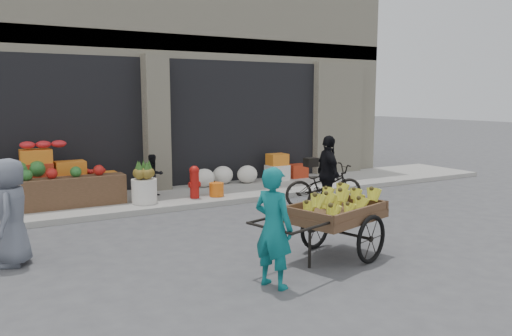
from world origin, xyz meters
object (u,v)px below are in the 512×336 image
bicycle (324,185)px  pineapple_bin (144,191)px  fire_hydrant (194,181)px  banana_cart (334,210)px  orange_bucket (216,190)px  vendor_woman (273,228)px  cyclist (328,174)px  seated_person (154,175)px  vendor_grey (11,212)px

bicycle → pineapple_bin: bearing=77.7°
pineapple_bin → fire_hydrant: bearing=-2.6°
fire_hydrant → bicycle: size_ratio=0.41×
fire_hydrant → banana_cart: banana_cart is taller
orange_bucket → bicycle: bicycle is taller
pineapple_bin → banana_cart: banana_cart is taller
fire_hydrant → orange_bucket: 0.55m
bicycle → orange_bucket: bearing=62.6°
orange_bucket → vendor_woman: size_ratio=0.22×
cyclist → seated_person: bearing=60.1°
banana_cart → bicycle: bearing=39.0°
banana_cart → cyclist: size_ratio=1.61×
fire_hydrant → orange_bucket: size_ratio=2.22×
vendor_woman → seated_person: bearing=-24.4°
pineapple_bin → bicycle: bearing=-26.2°
seated_person → vendor_woman: size_ratio=0.63×
banana_cart → vendor_woman: size_ratio=1.67×
orange_bucket → seated_person: (-1.20, 0.70, 0.31)m
seated_person → vendor_woman: 5.62m
fire_hydrant → vendor_woman: vendor_woman is taller
bicycle → vendor_woman: bearing=149.5°
bicycle → vendor_grey: bearing=112.5°
seated_person → bicycle: size_ratio=0.54×
fire_hydrant → vendor_woman: bearing=-101.6°
seated_person → vendor_grey: bearing=-143.6°
cyclist → vendor_grey: bearing=108.9°
pineapple_bin → banana_cart: (1.39, -4.52, 0.34)m
banana_cart → cyclist: cyclist is taller
pineapple_bin → fire_hydrant: 1.11m
bicycle → cyclist: bearing=167.4°
vendor_grey → bicycle: (5.99, 0.90, -0.29)m
pineapple_bin → cyclist: (3.17, -2.06, 0.40)m
pineapple_bin → cyclist: cyclist is taller
fire_hydrant → cyclist: bearing=-44.1°
orange_bucket → fire_hydrant: bearing=174.3°
vendor_woman → cyclist: 4.27m
fire_hydrant → bicycle: bicycle is taller
pineapple_bin → vendor_grey: size_ratio=0.35×
fire_hydrant → vendor_grey: 4.49m
pineapple_bin → banana_cart: bearing=-72.9°
seated_person → vendor_grey: vendor_grey is taller
banana_cart → vendor_woman: vendor_woman is taller
vendor_grey → pineapple_bin: bearing=148.4°
banana_cart → vendor_grey: (-4.00, 1.96, 0.04)m
orange_bucket → seated_person: seated_person is taller
vendor_woman → cyclist: bearing=-67.5°
seated_person → cyclist: bearing=-53.8°
seated_person → pineapple_bin: bearing=-133.7°
cyclist → bicycle: bearing=-12.6°
seated_person → bicycle: (2.97, -2.26, -0.13)m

